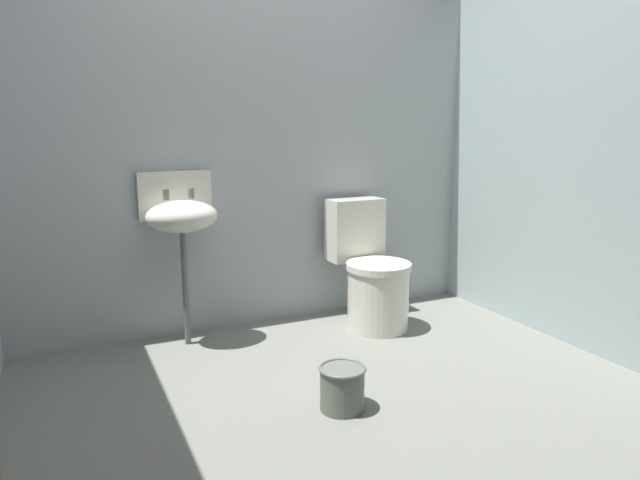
# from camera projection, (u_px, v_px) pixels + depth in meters

# --- Properties ---
(ground_plane) EXTENTS (3.36, 2.77, 0.08)m
(ground_plane) POSITION_uv_depth(u_px,v_px,m) (347.00, 406.00, 2.69)
(ground_plane) COLOR slate
(wall_back) EXTENTS (3.36, 0.10, 2.10)m
(wall_back) POSITION_uv_depth(u_px,v_px,m) (256.00, 157.00, 3.57)
(wall_back) COLOR #A4ADAF
(wall_back) RESTS_ON ground
(wall_right) EXTENTS (0.10, 2.57, 2.10)m
(wall_right) POSITION_uv_depth(u_px,v_px,m) (584.00, 161.00, 3.20)
(wall_right) COLOR #9DAEAF
(wall_right) RESTS_ON ground
(toilet_near_wall) EXTENTS (0.41, 0.60, 0.78)m
(toilet_near_wall) POSITION_uv_depth(u_px,v_px,m) (371.00, 275.00, 3.61)
(toilet_near_wall) COLOR silver
(toilet_near_wall) RESTS_ON ground
(sink) EXTENTS (0.42, 0.35, 0.99)m
(sink) POSITION_uv_depth(u_px,v_px,m) (181.00, 215.00, 3.22)
(sink) COLOR #5D6358
(sink) RESTS_ON ground
(bucket) EXTENTS (0.21, 0.21, 0.20)m
(bucket) POSITION_uv_depth(u_px,v_px,m) (342.00, 387.00, 2.56)
(bucket) COLOR #5D6358
(bucket) RESTS_ON ground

